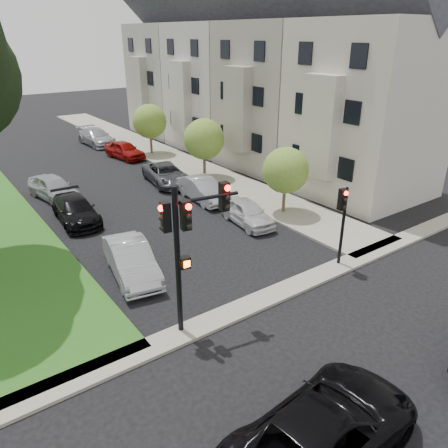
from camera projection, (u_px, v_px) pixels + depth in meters
ground at (308, 324)px, 15.09m from camera, size 140.00×140.00×0.00m
sidewalk_right at (157, 152)px, 36.50m from camera, size 3.50×44.00×0.12m
sidewalk_cross at (270, 296)px, 16.55m from camera, size 60.00×1.00×0.12m
house_a at (370, 77)px, 24.91m from camera, size 7.70×7.55×15.97m
house_b at (281, 69)px, 30.48m from camera, size 7.70×7.55×15.97m
house_c at (219, 63)px, 36.05m from camera, size 7.70×7.55×15.97m
house_d at (174, 59)px, 41.62m from camera, size 7.70×7.55×15.97m
small_tree_a at (286, 170)px, 23.32m from camera, size 2.49×2.49×3.74m
small_tree_b at (204, 139)px, 29.11m from camera, size 2.73×2.73×4.09m
small_tree_c at (150, 121)px, 35.00m from camera, size 2.72×2.72×4.07m
traffic_signal_main at (187, 233)px, 13.50m from camera, size 2.53×0.67×5.17m
traffic_signal_secondary at (343, 213)px, 17.84m from camera, size 0.46×0.37×3.56m
car_cross_near at (325, 430)px, 10.17m from camera, size 5.62×2.98×1.51m
car_parked_0 at (247, 212)px, 22.76m from camera, size 1.94×3.91×1.28m
car_parked_1 at (203, 189)px, 25.95m from camera, size 1.67×4.25×1.38m
car_parked_2 at (166, 174)px, 28.90m from camera, size 2.85×4.95×1.30m
car_parked_3 at (125, 150)px, 34.68m from camera, size 2.25×4.23×1.37m
car_parked_4 at (96, 137)px, 38.89m from camera, size 2.25×5.03×1.43m
car_parked_5 at (131, 260)px, 17.82m from camera, size 2.28×4.57×1.44m
car_parked_6 at (76, 210)px, 23.03m from camera, size 2.16×4.62×1.31m
car_parked_7 at (53, 187)px, 26.22m from camera, size 2.42×4.43×1.43m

